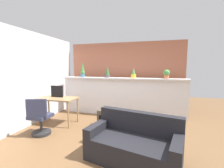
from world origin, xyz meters
TOP-DOWN VIEW (x-y plane):
  - ground_plane at (0.00, 0.00)m, footprint 12.00×12.00m
  - divider_wall at (0.00, 2.00)m, footprint 4.10×0.16m
  - plant_shelf at (0.00, 1.96)m, footprint 4.10×0.33m
  - brick_wall_behind at (0.00, 2.60)m, footprint 4.10×0.10m
  - side_wall_left at (-2.30, 0.40)m, footprint 0.12×4.40m
  - potted_plant_0 at (-1.38, 1.99)m, footprint 0.15×0.15m
  - potted_plant_1 at (-0.46, 1.97)m, footprint 0.16×0.16m
  - potted_plant_2 at (0.41, 1.95)m, footprint 0.16×0.16m
  - potted_plant_3 at (1.40, 1.93)m, footprint 0.19×0.19m
  - desk at (-1.61, 0.82)m, footprint 1.10×0.60m
  - tv_monitor at (-1.67, 0.90)m, footprint 0.38×0.04m
  - office_chair at (-1.54, 0.02)m, footprint 0.50×0.50m
  - side_cube_shelf at (-0.16, 0.89)m, footprint 0.40×0.41m
  - couch at (0.73, -0.33)m, footprint 1.69×1.09m

SIDE VIEW (x-z plane):
  - ground_plane at x=0.00m, z-range 0.00..0.00m
  - side_cube_shelf at x=-0.16m, z-range 0.00..0.50m
  - couch at x=0.73m, z-range -0.12..0.68m
  - office_chair at x=-1.54m, z-range -0.07..0.84m
  - divider_wall at x=0.00m, z-range 0.00..1.23m
  - desk at x=-1.61m, z-range 0.29..1.04m
  - tv_monitor at x=-1.67m, z-range 0.75..1.08m
  - brick_wall_behind at x=0.00m, z-range 0.00..2.50m
  - plant_shelf at x=0.00m, z-range 1.23..1.27m
  - side_wall_left at x=-2.30m, z-range 0.00..2.60m
  - potted_plant_2 at x=0.41m, z-range 1.25..1.59m
  - potted_plant_3 at x=1.40m, z-range 1.29..1.56m
  - potted_plant_1 at x=-0.46m, z-range 1.25..1.65m
  - potted_plant_0 at x=-1.38m, z-range 1.25..1.76m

